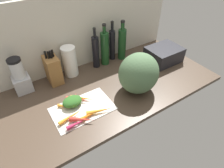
{
  "coord_description": "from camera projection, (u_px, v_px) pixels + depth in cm",
  "views": [
    {
      "loc": [
        -57.36,
        -95.44,
        95.32
      ],
      "look_at": [
        -4.63,
        -13.51,
        13.83
      ],
      "focal_mm": 30.51,
      "sensor_mm": 36.0,
      "label": 1
    }
  ],
  "objects": [
    {
      "name": "carrot_1",
      "position": [
        82.0,
        98.0,
        1.34
      ],
      "size": [
        14.41,
        13.49,
        2.42
      ],
      "primitive_type": "cone",
      "rotation": [
        0.0,
        1.57,
        -0.74
      ],
      "color": "orange",
      "rests_on": "cutting_board"
    },
    {
      "name": "carrot_greens_pile",
      "position": [
        72.0,
        101.0,
        1.29
      ],
      "size": [
        13.55,
        10.43,
        5.73
      ],
      "primitive_type": "ellipsoid",
      "color": "#2D6023",
      "rests_on": "cutting_board"
    },
    {
      "name": "carrot_5",
      "position": [
        78.0,
        99.0,
        1.32
      ],
      "size": [
        14.48,
        13.11,
        3.15
      ],
      "primitive_type": "cone",
      "rotation": [
        0.0,
        1.57,
        -0.71
      ],
      "color": "red",
      "rests_on": "cutting_board"
    },
    {
      "name": "carrot_6",
      "position": [
        82.0,
        120.0,
        1.18
      ],
      "size": [
        14.85,
        12.06,
        3.37
      ],
      "primitive_type": "cone",
      "rotation": [
        0.0,
        1.57,
        -0.63
      ],
      "color": "red",
      "rests_on": "cutting_board"
    },
    {
      "name": "carrot_2",
      "position": [
        71.0,
        116.0,
        1.21
      ],
      "size": [
        17.94,
        5.72,
        2.56
      ],
      "primitive_type": "cone",
      "rotation": [
        0.0,
        1.57,
        0.18
      ],
      "color": "orange",
      "rests_on": "cutting_board"
    },
    {
      "name": "carrot_0",
      "position": [
        65.0,
        106.0,
        1.28
      ],
      "size": [
        9.04,
        8.98,
        2.04
      ],
      "primitive_type": "cone",
      "rotation": [
        0.0,
        1.57,
        -0.78
      ],
      "color": "orange",
      "rests_on": "cutting_board"
    },
    {
      "name": "bottle_0",
      "position": [
        96.0,
        52.0,
        1.58
      ],
      "size": [
        5.87,
        5.87,
        35.13
      ],
      "color": "black",
      "rests_on": "ground_plane"
    },
    {
      "name": "carrot_4",
      "position": [
        77.0,
        124.0,
        1.16
      ],
      "size": [
        13.56,
        2.86,
        2.62
      ],
      "primitive_type": "cone",
      "rotation": [
        0.0,
        1.57,
        0.02
      ],
      "color": "#B2264C",
      "rests_on": "cutting_board"
    },
    {
      "name": "bottle_2",
      "position": [
        112.0,
        44.0,
        1.68
      ],
      "size": [
        5.23,
        5.23,
        35.43
      ],
      "color": "black",
      "rests_on": "ground_plane"
    },
    {
      "name": "cutting_board",
      "position": [
        83.0,
        108.0,
        1.28
      ],
      "size": [
        40.54,
        25.44,
        0.8
      ],
      "primitive_type": "cube",
      "color": "beige",
      "rests_on": "ground_plane"
    },
    {
      "name": "carrot_8",
      "position": [
        73.0,
        99.0,
        1.32
      ],
      "size": [
        11.02,
        11.14,
        3.04
      ],
      "primitive_type": "cone",
      "rotation": [
        0.0,
        1.57,
        0.79
      ],
      "color": "red",
      "rests_on": "cutting_board"
    },
    {
      "name": "blender_appliance",
      "position": [
        20.0,
        78.0,
        1.36
      ],
      "size": [
        11.91,
        11.91,
        27.17
      ],
      "color": "#B2B2B7",
      "rests_on": "ground_plane"
    },
    {
      "name": "dish_rack",
      "position": [
        164.0,
        54.0,
        1.7
      ],
      "size": [
        29.21,
        23.16,
        13.06
      ],
      "primitive_type": "cube",
      "color": "black",
      "rests_on": "ground_plane"
    },
    {
      "name": "wall_back",
      "position": [
        82.0,
        31.0,
        1.52
      ],
      "size": [
        170.0,
        3.0,
        60.0
      ],
      "primitive_type": "cube",
      "color": "beige",
      "rests_on": "ground_plane"
    },
    {
      "name": "ground_plane",
      "position": [
        108.0,
        88.0,
        1.47
      ],
      "size": [
        170.0,
        80.0,
        3.0
      ],
      "primitive_type": "cube",
      "color": "#47382B"
    },
    {
      "name": "carrot_7",
      "position": [
        89.0,
        115.0,
        1.21
      ],
      "size": [
        12.36,
        3.48,
        2.68
      ],
      "primitive_type": "cone",
      "rotation": [
        0.0,
        1.57,
        0.07
      ],
      "color": "orange",
      "rests_on": "cutting_board"
    },
    {
      "name": "carrot_3",
      "position": [
        99.0,
        111.0,
        1.24
      ],
      "size": [
        17.32,
        7.83,
        3.11
      ],
      "primitive_type": "cone",
      "rotation": [
        0.0,
        1.57,
        -0.29
      ],
      "color": "orange",
      "rests_on": "cutting_board"
    },
    {
      "name": "knife_block",
      "position": [
        53.0,
        70.0,
        1.44
      ],
      "size": [
        9.54,
        14.58,
        27.15
      ],
      "color": "olive",
      "rests_on": "ground_plane"
    },
    {
      "name": "winter_squash",
      "position": [
        139.0,
        73.0,
        1.34
      ],
      "size": [
        29.58,
        27.15,
        30.04
      ],
      "primitive_type": "ellipsoid",
      "color": "#4C6B47",
      "rests_on": "ground_plane"
    },
    {
      "name": "bottle_1",
      "position": [
        105.0,
        48.0,
        1.61
      ],
      "size": [
        7.21,
        7.21,
        36.42
      ],
      "color": "#19421E",
      "rests_on": "ground_plane"
    },
    {
      "name": "bottle_3",
      "position": [
        122.0,
        43.0,
        1.68
      ],
      "size": [
        7.06,
        7.06,
        35.59
      ],
      "color": "#19421E",
      "rests_on": "ground_plane"
    },
    {
      "name": "paper_towel_roll",
      "position": [
        70.0,
        61.0,
        1.51
      ],
      "size": [
        11.18,
        11.18,
        24.83
      ],
      "primitive_type": "cylinder",
      "color": "white",
      "rests_on": "ground_plane"
    }
  ]
}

